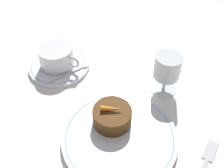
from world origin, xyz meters
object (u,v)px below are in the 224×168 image
object	(u,v)px
fork	(204,167)
dessert_cake	(111,116)
dinner_plate	(119,137)
coffee_cup	(57,57)
wine_glass	(167,69)

from	to	relation	value
fork	dessert_cake	world-z (taller)	dessert_cake
dinner_plate	coffee_cup	bearing A→B (deg)	152.04
dinner_plate	dessert_cake	xyz separation A→B (m)	(-0.03, 0.02, 0.02)
coffee_cup	wine_glass	xyz separation A→B (m)	(0.28, 0.05, 0.03)
coffee_cup	dessert_cake	world-z (taller)	coffee_cup
dinner_plate	coffee_cup	xyz separation A→B (m)	(-0.25, 0.13, 0.03)
dinner_plate	dessert_cake	bearing A→B (deg)	141.77
dinner_plate	wine_glass	bearing A→B (deg)	78.94
dinner_plate	fork	distance (m)	0.18
wine_glass	fork	size ratio (longest dim) A/B	0.58
wine_glass	coffee_cup	bearing A→B (deg)	-170.05
dinner_plate	wine_glass	distance (m)	0.19
fork	wine_glass	bearing A→B (deg)	129.92
wine_glass	fork	xyz separation A→B (m)	(0.14, -0.17, -0.07)
coffee_cup	dinner_plate	bearing A→B (deg)	-27.96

